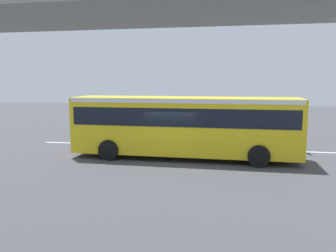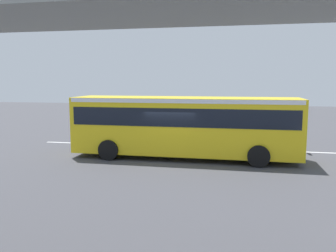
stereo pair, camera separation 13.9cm
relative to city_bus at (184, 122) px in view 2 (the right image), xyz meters
name	(u,v)px [view 2 (the right image)]	position (x,y,z in m)	size (l,w,h in m)	color
ground	(173,159)	(0.54, 0.43, -1.88)	(80.00, 80.00, 0.00)	#424247
city_bus	(184,122)	(0.00, 0.00, 0.00)	(11.54, 2.85, 3.15)	yellow
pedestrian	(220,131)	(-1.62, -3.84, -1.00)	(0.38, 0.38, 1.79)	#2D2D38
traffic_sign	(297,118)	(-5.97, -2.90, 0.01)	(0.08, 0.60, 2.80)	slate
lane_dash_leftmost	(324,153)	(-7.46, -2.81, -1.88)	(2.00, 0.20, 0.01)	silver
lane_dash_left	(250,150)	(-3.46, -2.81, -1.88)	(2.00, 0.20, 0.01)	silver
lane_dash_centre	(183,147)	(0.54, -2.81, -1.88)	(2.00, 0.20, 0.01)	silver
lane_dash_right	(120,145)	(4.54, -2.81, -1.88)	(2.00, 0.20, 0.01)	silver
lane_dash_rightmost	(61,142)	(8.54, -2.81, -1.88)	(2.00, 0.20, 0.01)	silver
pedestrian_overpass	(55,25)	(0.54, 11.70, 3.10)	(31.34, 2.60, 6.67)	gray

